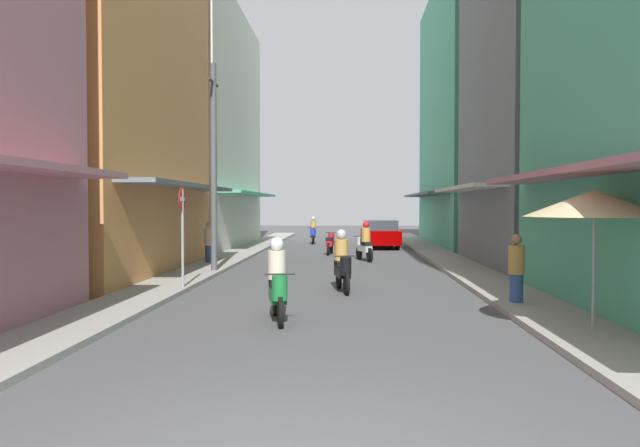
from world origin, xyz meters
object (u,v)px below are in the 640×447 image
Objects in this scene: pedestrian_foreground at (517,271)px; motorbike_blue at (313,232)px; motorbike_red at (330,243)px; street_sign_no_entry at (182,224)px; utility_pole at (214,167)px; motorbike_black at (342,264)px; vendor_umbrella at (594,203)px; motorbike_silver at (365,243)px; motorbike_green at (278,284)px; pedestrian_crossing at (209,244)px; parked_car at (380,234)px.

motorbike_blue is at bearing 104.91° from pedestrian_foreground.
street_sign_no_entry is (-3.37, -11.90, 1.21)m from motorbike_red.
utility_pole is 2.53× the size of street_sign_no_entry.
vendor_umbrella is at bearing -50.07° from motorbike_black.
utility_pole is at bearing -136.69° from motorbike_silver.
street_sign_no_entry reaches higher than motorbike_black.
motorbike_red is 15.64m from motorbike_green.
motorbike_silver is (2.66, -10.55, 0.00)m from motorbike_blue.
motorbike_red is at bearing 51.46° from pedestrian_crossing.
street_sign_no_entry is at bearing 165.61° from pedestrian_foreground.
pedestrian_foreground is (8.68, -8.57, -0.02)m from pedestrian_crossing.
motorbike_red is 0.43× the size of parked_car.
motorbike_silver is at bearing 84.69° from motorbike_black.
pedestrian_crossing is (-6.70, -9.39, 0.06)m from parked_car.
motorbike_green is 1.14× the size of pedestrian_foreground.
motorbike_black is (1.88, -18.96, 0.00)m from motorbike_blue.
motorbike_blue is 0.68× the size of street_sign_no_entry.
pedestrian_foreground reaches higher than parked_car.
motorbike_red is at bearing 74.20° from street_sign_no_entry.
parked_car is at bearing 81.48° from motorbike_green.
parked_car reaches higher than motorbike_red.
pedestrian_crossing is at bearing 127.72° from motorbike_black.
vendor_umbrella is at bearing -30.39° from street_sign_no_entry.
utility_pole is (0.78, -2.61, 2.62)m from pedestrian_crossing.
motorbike_red is at bearing 93.32° from motorbike_black.
parked_car is (2.95, 19.69, 0.04)m from motorbike_green.
motorbike_silver and motorbike_black have the same top height.
motorbike_black is at bearing -95.31° from motorbike_silver.
motorbike_black is 0.68× the size of street_sign_no_entry.
street_sign_no_entry is (-4.05, -0.19, 1.01)m from motorbike_black.
utility_pole is (-3.47, -7.94, 2.92)m from motorbike_red.
street_sign_no_entry reaches higher than pedestrian_foreground.
motorbike_green is 1.11× the size of pedestrian_crossing.
motorbike_blue is at bearing 76.39° from pedestrian_crossing.
motorbike_silver is 1.08× the size of pedestrian_crossing.
motorbike_green is 19.91m from parked_car.
parked_car is 1.70× the size of vendor_umbrella.
street_sign_no_entry is at bearing 127.52° from motorbike_green.
motorbike_blue is at bearing 91.75° from motorbike_green.
vendor_umbrella is 0.92× the size of street_sign_no_entry.
motorbike_silver is (1.96, 12.33, 0.00)m from motorbike_green.
parked_car is 17.01m from street_sign_no_entry.
motorbike_black is at bearing -96.41° from parked_car.
motorbike_silver is (1.46, -3.30, 0.20)m from motorbike_red.
motorbike_green reaches higher than pedestrian_foreground.
pedestrian_crossing reaches higher than motorbike_blue.
motorbike_red is at bearing 113.87° from motorbike_silver.
street_sign_no_entry is (-8.26, 4.85, -0.51)m from vendor_umbrella.
street_sign_no_entry reaches higher than vendor_umbrella.
utility_pole reaches higher than parked_car.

